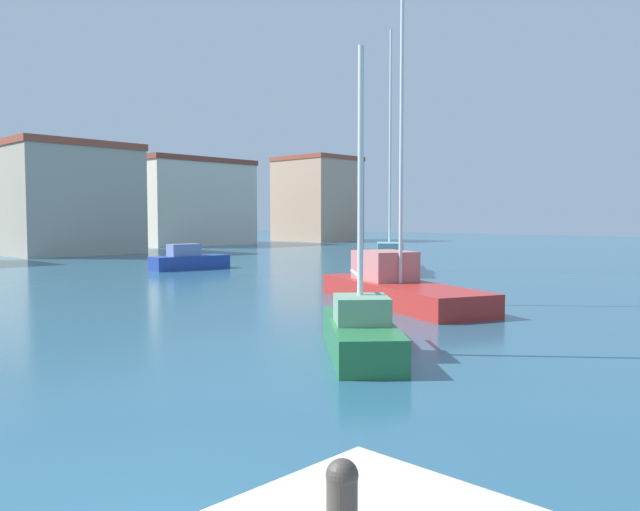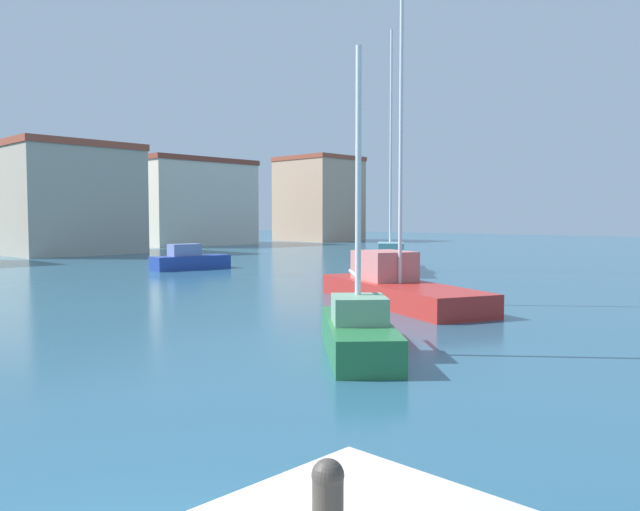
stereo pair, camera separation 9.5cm
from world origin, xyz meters
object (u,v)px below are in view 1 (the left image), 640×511
object	(u,v)px
motorboat_blue_far_right	(189,260)
sailboat_red_far_left	(397,286)
mooring_bollard	(342,495)
sailboat_teal_distant_east	(390,260)
sailboat_green_inner_mooring	(360,330)

from	to	relation	value
motorboat_blue_far_right	sailboat_red_far_left	size ratio (longest dim) A/B	0.41
mooring_bollard	sailboat_teal_distant_east	bearing A→B (deg)	36.99
sailboat_teal_distant_east	sailboat_red_far_left	world-z (taller)	sailboat_teal_distant_east
sailboat_red_far_left	motorboat_blue_far_right	bearing A→B (deg)	79.36
mooring_bollard	sailboat_green_inner_mooring	distance (m)	9.26
mooring_bollard	sailboat_red_far_left	xyz separation A→B (m)	(13.75, 9.92, -0.63)
motorboat_blue_far_right	sailboat_red_far_left	xyz separation A→B (m)	(-3.04, -16.19, 0.08)
sailboat_green_inner_mooring	sailboat_teal_distant_east	bearing A→B (deg)	35.83
sailboat_red_far_left	sailboat_teal_distant_east	bearing A→B (deg)	38.62
sailboat_green_inner_mooring	motorboat_blue_far_right	distance (m)	22.43
sailboat_red_far_left	mooring_bollard	bearing A→B (deg)	-144.19
sailboat_teal_distant_east	motorboat_blue_far_right	xyz separation A→B (m)	(-6.56, 8.52, -0.11)
mooring_bollard	sailboat_teal_distant_east	xyz separation A→B (m)	(23.35, 17.59, -0.60)
sailboat_red_far_left	sailboat_green_inner_mooring	bearing A→B (deg)	-148.60
mooring_bollard	sailboat_red_far_left	distance (m)	16.97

